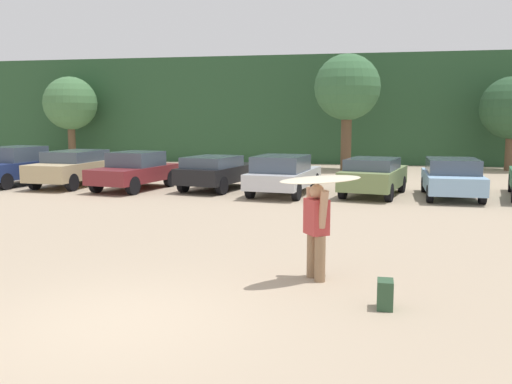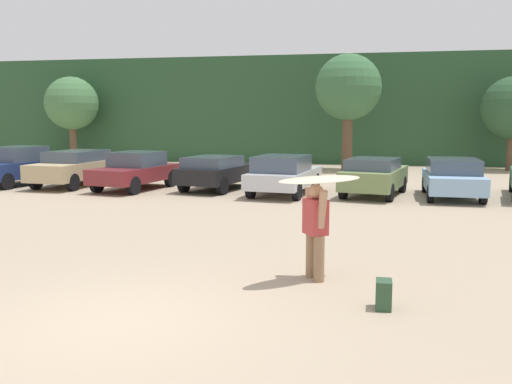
# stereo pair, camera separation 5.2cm
# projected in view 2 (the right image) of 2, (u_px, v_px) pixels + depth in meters

# --- Properties ---
(ground_plane) EXTENTS (120.00, 120.00, 0.00)m
(ground_plane) POSITION_uv_depth(u_px,v_px,m) (117.00, 321.00, 8.09)
(ground_plane) COLOR tan
(hillside_ridge) EXTENTS (108.00, 12.00, 6.74)m
(hillside_ridge) POSITION_uv_depth(u_px,v_px,m) (325.00, 111.00, 40.55)
(hillside_ridge) COLOR #284C2D
(hillside_ridge) RESTS_ON ground_plane
(tree_left) EXTENTS (3.40, 3.40, 5.50)m
(tree_left) POSITION_uv_depth(u_px,v_px,m) (72.00, 104.00, 36.18)
(tree_left) COLOR brown
(tree_left) RESTS_ON ground_plane
(tree_center) EXTENTS (3.57, 3.57, 6.31)m
(tree_center) POSITION_uv_depth(u_px,v_px,m) (348.00, 88.00, 30.35)
(tree_center) COLOR brown
(tree_center) RESTS_ON ground_plane
(parked_car_navy) EXTENTS (2.57, 4.51, 1.66)m
(parked_car_navy) POSITION_uv_depth(u_px,v_px,m) (17.00, 165.00, 24.21)
(parked_car_navy) COLOR navy
(parked_car_navy) RESTS_ON ground_plane
(parked_car_tan) EXTENTS (2.15, 4.76, 1.50)m
(parked_car_tan) POSITION_uv_depth(u_px,v_px,m) (76.00, 167.00, 23.91)
(parked_car_tan) COLOR tan
(parked_car_tan) RESTS_ON ground_plane
(parked_car_maroon) EXTENTS (2.56, 4.36, 1.53)m
(parked_car_maroon) POSITION_uv_depth(u_px,v_px,m) (136.00, 170.00, 22.69)
(parked_car_maroon) COLOR maroon
(parked_car_maroon) RESTS_ON ground_plane
(parked_car_black) EXTENTS (2.66, 4.41, 1.38)m
(parked_car_black) POSITION_uv_depth(u_px,v_px,m) (218.00, 171.00, 22.59)
(parked_car_black) COLOR black
(parked_car_black) RESTS_ON ground_plane
(parked_car_silver) EXTENTS (2.42, 4.59, 1.50)m
(parked_car_silver) POSITION_uv_depth(u_px,v_px,m) (284.00, 174.00, 21.17)
(parked_car_silver) COLOR silver
(parked_car_silver) RESTS_ON ground_plane
(parked_car_olive_green) EXTENTS (2.62, 4.32, 1.42)m
(parked_car_olive_green) POSITION_uv_depth(u_px,v_px,m) (374.00, 175.00, 20.85)
(parked_car_olive_green) COLOR #6B7F4C
(parked_car_olive_green) RESTS_ON ground_plane
(parked_car_sky_blue) EXTENTS (1.98, 4.16, 1.43)m
(parked_car_sky_blue) POSITION_uv_depth(u_px,v_px,m) (453.00, 177.00, 20.30)
(parked_car_sky_blue) COLOR #84ADD1
(parked_car_sky_blue) RESTS_ON ground_plane
(person_adult) EXTENTS (0.51, 0.66, 1.74)m
(person_adult) POSITION_uv_depth(u_px,v_px,m) (315.00, 226.00, 10.04)
(person_adult) COLOR #8C6B4C
(person_adult) RESTS_ON ground_plane
(surfboard_cream) EXTENTS (1.61, 1.54, 0.14)m
(surfboard_cream) POSITION_uv_depth(u_px,v_px,m) (321.00, 179.00, 9.81)
(surfboard_cream) COLOR beige
(backpack_dropped) EXTENTS (0.24, 0.34, 0.45)m
(backpack_dropped) POSITION_uv_depth(u_px,v_px,m) (384.00, 295.00, 8.58)
(backpack_dropped) COLOR #2D4C33
(backpack_dropped) RESTS_ON ground_plane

